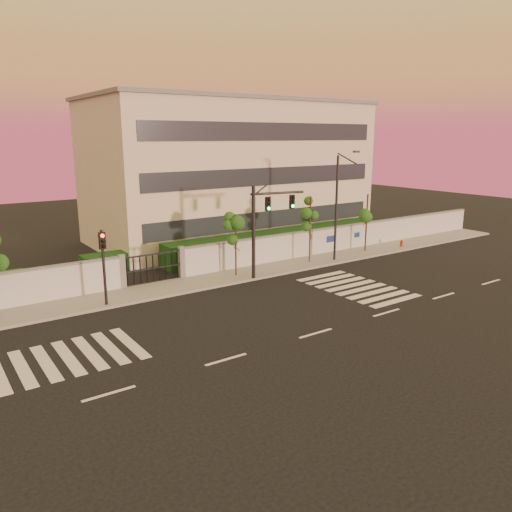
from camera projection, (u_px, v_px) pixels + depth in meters
name	position (u px, v px, depth m)	size (l,w,h in m)	color
ground	(316.00, 333.00, 23.73)	(120.00, 120.00, 0.00)	black
sidewalk	(207.00, 281.00, 32.09)	(60.00, 3.00, 0.15)	gray
perimeter_wall	(197.00, 261.00, 33.11)	(60.00, 0.36, 2.20)	silver
hedge_row	(192.00, 255.00, 35.94)	(41.00, 4.25, 1.80)	#0F3315
institutional_building	(230.00, 170.00, 44.83)	(24.40, 12.40, 12.25)	beige
road_markings	(244.00, 317.00, 25.85)	(57.00, 7.62, 0.02)	silver
street_tree_d	(236.00, 231.00, 32.47)	(1.41, 1.12, 4.24)	#382314
street_tree_e	(311.00, 214.00, 35.91)	(1.35, 1.07, 4.97)	#382314
street_tree_f	(367.00, 210.00, 39.49)	(1.57, 1.25, 4.72)	#382314
traffic_signal_main	(264.00, 220.00, 32.06)	(3.87, 0.93, 6.16)	black
traffic_signal_secondary	(103.00, 259.00, 26.77)	(0.34, 0.33, 4.31)	black
streetlight_east	(338.00, 203.00, 36.21)	(0.49, 1.97, 8.19)	black
fire_hydrant	(401.00, 244.00, 41.76)	(0.28, 0.26, 0.70)	red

